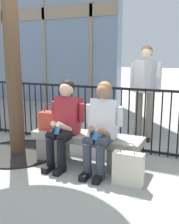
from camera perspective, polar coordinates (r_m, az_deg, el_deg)
ground_plane at (r=3.96m, az=-0.62°, el=-10.96°), size 60.00×60.00×0.00m
stone_bench at (r=3.86m, az=-0.63°, el=-7.25°), size 1.60×0.44×0.45m
seated_person_with_phone at (r=3.77m, az=-5.32°, el=-1.78°), size 0.52×0.66×1.21m
seated_person_companion at (r=3.53m, az=2.56°, el=-2.69°), size 0.52×0.66×1.21m
handbag_on_bench at (r=4.03m, az=-8.17°, el=-1.79°), size 0.35×0.18×0.39m
shopping_bag at (r=3.31m, az=8.22°, el=-11.85°), size 0.37×0.13×0.52m
bystander_at_railing at (r=4.92m, az=11.77°, el=5.44°), size 0.55×0.44×1.71m
plaza_railing at (r=4.46m, az=3.56°, el=-1.18°), size 9.53×0.04×1.04m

